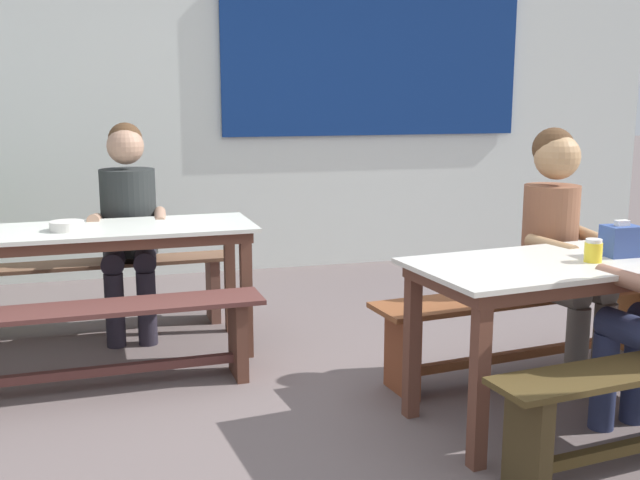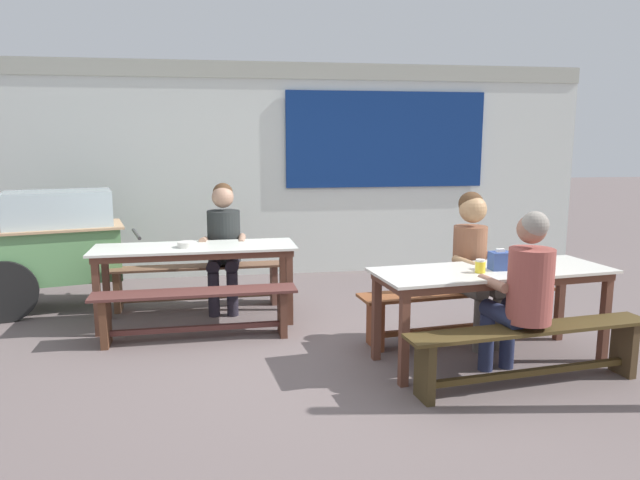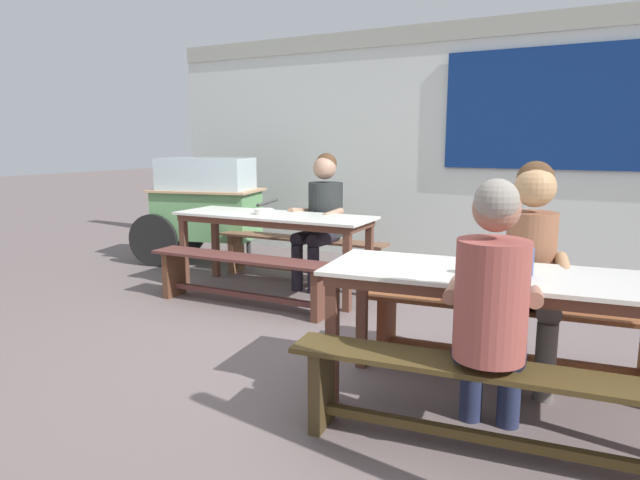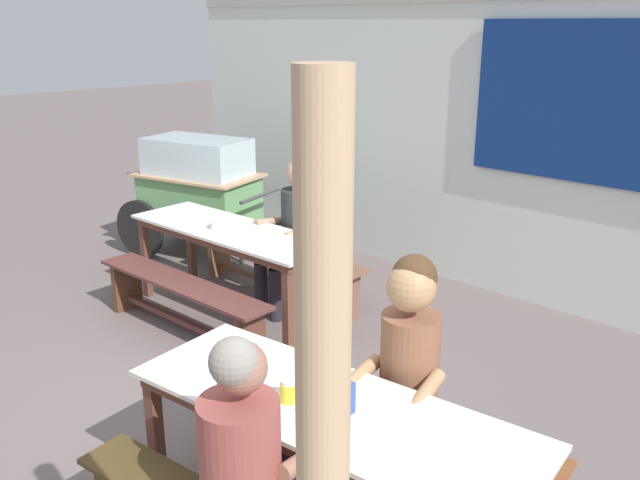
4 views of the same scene
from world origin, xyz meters
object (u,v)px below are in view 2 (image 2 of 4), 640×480
object	(u,v)px
bench_far_back	(197,280)
bench_near_back	(457,306)
soup_bowl	(187,244)
person_center_facing	(224,238)
food_cart	(58,240)
bench_near_front	(530,347)
person_near_front	(523,288)
dining_table_far	(195,254)
person_right_near_table	(474,256)
bench_far_front	(196,307)
condiment_jar	(480,266)
dining_table_near	(492,279)
tissue_box	(500,261)

from	to	relation	value
bench_far_back	bench_near_back	world-z (taller)	same
bench_near_back	soup_bowl	bearing A→B (deg)	161.06
bench_near_back	soup_bowl	xyz separation A→B (m)	(-2.30, 0.79, 0.46)
person_center_facing	soup_bowl	size ratio (longest dim) A/B	7.17
bench_near_back	food_cart	world-z (taller)	food_cart
food_cart	person_center_facing	bearing A→B (deg)	-8.47
bench_near_front	person_near_front	world-z (taller)	person_near_front
food_cart	dining_table_far	bearing A→B (deg)	-26.71
person_right_near_table	person_center_facing	xyz separation A→B (m)	(-2.09, 1.35, -0.01)
dining_table_far	bench_near_front	xyz separation A→B (m)	(2.36, -1.86, -0.36)
bench_near_front	soup_bowl	distance (m)	3.06
person_right_near_table	person_near_front	world-z (taller)	person_right_near_table
food_cart	soup_bowl	xyz separation A→B (m)	(1.33, -0.75, 0.05)
bench_far_back	bench_far_front	bearing A→B (deg)	-87.89
dining_table_far	bench_far_back	distance (m)	0.63
person_center_facing	soup_bowl	world-z (taller)	person_center_facing
condiment_jar	person_right_near_table	bearing A→B (deg)	70.60
person_right_near_table	soup_bowl	world-z (taller)	person_right_near_table
person_right_near_table	soup_bowl	bearing A→B (deg)	160.74
food_cart	person_near_front	xyz separation A→B (m)	(3.71, -2.49, -0.01)
food_cart	condiment_jar	bearing A→B (deg)	-31.17
bench_far_front	condiment_jar	xyz separation A→B (m)	(2.13, -0.93, 0.49)
bench_far_front	person_center_facing	bearing A→B (deg)	76.14
bench_near_back	bench_near_front	bearing A→B (deg)	-82.96
dining_table_near	dining_table_far	bearing A→B (deg)	149.63
bench_far_back	tissue_box	xyz separation A→B (m)	(2.36, -1.88, 0.51)
person_near_front	person_center_facing	size ratio (longest dim) A/B	0.97
dining_table_near	condiment_jar	distance (m)	0.21
dining_table_far	bench_near_back	xyz separation A→B (m)	(2.23, -0.84, -0.36)
dining_table_near	person_center_facing	world-z (taller)	person_center_facing
person_center_facing	bench_far_front	bearing A→B (deg)	-103.86
person_center_facing	person_right_near_table	bearing A→B (deg)	-32.81
tissue_box	condiment_jar	world-z (taller)	tissue_box
dining_table_near	bench_far_front	world-z (taller)	dining_table_near
tissue_box	soup_bowl	size ratio (longest dim) A/B	0.91
dining_table_near	person_near_front	size ratio (longest dim) A/B	1.54
bench_near_front	tissue_box	size ratio (longest dim) A/B	11.50
dining_table_near	person_near_front	world-z (taller)	person_near_front
condiment_jar	bench_near_front	bearing A→B (deg)	-63.14
food_cart	bench_near_back	bearing A→B (deg)	-22.98
bench_far_front	person_right_near_table	distance (m)	2.40
person_right_near_table	soup_bowl	xyz separation A→B (m)	(-2.41, 0.84, 0.02)
person_near_front	bench_far_front	bearing A→B (deg)	151.01
person_near_front	soup_bowl	world-z (taller)	person_near_front
person_right_near_table	person_near_front	distance (m)	0.90
dining_table_near	bench_near_front	bearing A→B (deg)	-82.96
dining_table_near	food_cart	world-z (taller)	food_cart
dining_table_far	person_right_near_table	distance (m)	2.51
condiment_jar	bench_far_front	bearing A→B (deg)	156.42
soup_bowl	person_right_near_table	bearing A→B (deg)	-19.26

